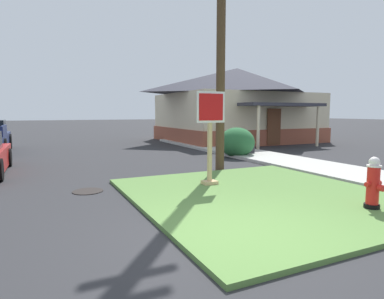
% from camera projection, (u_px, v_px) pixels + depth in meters
% --- Properties ---
extents(ground_plane, '(160.00, 160.00, 0.00)m').
position_uv_depth(ground_plane, '(233.00, 241.00, 4.73)').
color(ground_plane, '#2B2B2D').
extents(grass_corner_patch, '(5.38, 5.88, 0.08)m').
position_uv_depth(grass_corner_patch, '(261.00, 195.00, 7.16)').
color(grass_corner_patch, '#567F3D').
rests_on(grass_corner_patch, ground).
extents(sidewalk_strip, '(2.20, 18.98, 0.12)m').
position_uv_depth(sidewalk_strip, '(267.00, 157.00, 13.08)').
color(sidewalk_strip, '#B2AFA8').
rests_on(sidewalk_strip, ground).
extents(fire_hydrant, '(0.38, 0.34, 0.96)m').
position_uv_depth(fire_hydrant, '(373.00, 184.00, 6.02)').
color(fire_hydrant, black).
rests_on(fire_hydrant, grass_corner_patch).
extents(stop_sign, '(0.75, 0.29, 2.27)m').
position_uv_depth(stop_sign, '(210.00, 139.00, 7.97)').
color(stop_sign, tan).
rests_on(stop_sign, grass_corner_patch).
extents(manhole_cover, '(0.70, 0.70, 0.02)m').
position_uv_depth(manhole_cover, '(88.00, 191.00, 7.67)').
color(manhole_cover, black).
rests_on(manhole_cover, ground).
extents(street_bench, '(0.41, 1.56, 0.85)m').
position_uv_depth(street_bench, '(241.00, 141.00, 14.59)').
color(street_bench, brown).
rests_on(street_bench, sidewalk_strip).
extents(utility_pole, '(1.31, 0.28, 10.02)m').
position_uv_depth(utility_pole, '(221.00, 2.00, 9.96)').
color(utility_pole, '#4C3823').
rests_on(utility_pole, ground).
extents(corner_house, '(9.27, 9.08, 4.67)m').
position_uv_depth(corner_house, '(237.00, 104.00, 21.29)').
color(corner_house, brown).
rests_on(corner_house, ground).
extents(shrub_by_curb, '(1.48, 1.48, 1.23)m').
position_uv_depth(shrub_by_curb, '(237.00, 142.00, 13.55)').
color(shrub_by_curb, '#286234').
rests_on(shrub_by_curb, ground).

